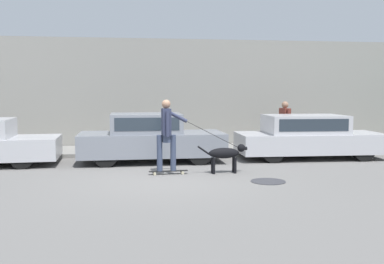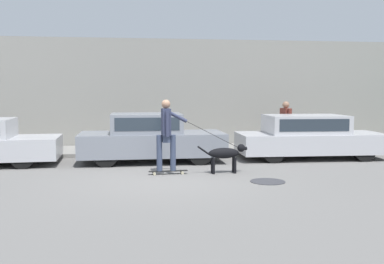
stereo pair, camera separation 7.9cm
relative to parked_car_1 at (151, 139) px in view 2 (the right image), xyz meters
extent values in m
plane|color=slate|center=(0.15, -2.53, -0.65)|extent=(36.00, 36.00, 0.00)
cube|color=gray|center=(0.15, 3.33, 1.25)|extent=(32.00, 0.30, 3.82)
cube|color=gray|center=(0.15, 2.08, -0.59)|extent=(30.00, 2.17, 0.12)
cylinder|color=black|center=(-3.38, 0.79, -0.35)|extent=(0.61, 0.22, 0.60)
cylinder|color=black|center=(-3.33, -0.69, -0.35)|extent=(0.61, 0.22, 0.60)
cylinder|color=black|center=(1.29, 0.73, -0.32)|extent=(0.66, 0.20, 0.66)
cylinder|color=black|center=(1.29, -0.73, -0.32)|extent=(0.66, 0.20, 0.66)
cylinder|color=black|center=(-1.21, 0.73, -0.32)|extent=(0.66, 0.20, 0.66)
cylinder|color=black|center=(-1.21, -0.73, -0.32)|extent=(0.66, 0.20, 0.66)
cube|color=gray|center=(0.04, 0.00, -0.14)|extent=(4.04, 1.71, 0.63)
cube|color=gray|center=(-0.12, 0.00, 0.44)|extent=(1.95, 1.54, 0.54)
cube|color=#28333D|center=(-0.12, -0.77, 0.47)|extent=(1.71, 0.01, 0.35)
cylinder|color=black|center=(6.07, 0.68, -0.34)|extent=(0.63, 0.22, 0.62)
cylinder|color=black|center=(6.02, -0.78, -0.34)|extent=(0.63, 0.22, 0.62)
cylinder|color=black|center=(3.43, 0.78, -0.34)|extent=(0.63, 0.22, 0.62)
cylinder|color=black|center=(3.37, -0.68, -0.34)|extent=(0.63, 0.22, 0.62)
cube|color=#BCBCC1|center=(4.72, 0.00, -0.18)|extent=(4.33, 1.86, 0.57)
cube|color=#BCBCC1|center=(4.55, 0.01, 0.37)|extent=(2.34, 1.62, 0.53)
cube|color=#28333D|center=(4.52, -0.76, 0.39)|extent=(2.01, 0.09, 0.34)
cylinder|color=black|center=(1.93, -1.96, -0.46)|extent=(0.07, 0.07, 0.38)
cylinder|color=black|center=(1.94, -2.10, -0.46)|extent=(0.07, 0.07, 0.38)
cylinder|color=black|center=(1.40, -1.98, -0.46)|extent=(0.07, 0.07, 0.38)
cylinder|color=black|center=(1.41, -2.12, -0.46)|extent=(0.07, 0.07, 0.38)
ellipsoid|color=black|center=(1.67, -2.04, -0.16)|extent=(0.77, 0.29, 0.26)
sphere|color=black|center=(2.11, -2.02, -0.04)|extent=(0.19, 0.19, 0.19)
cylinder|color=black|center=(2.19, -2.02, -0.06)|extent=(0.11, 0.09, 0.09)
cylinder|color=black|center=(1.17, -2.06, -0.08)|extent=(0.31, 0.05, 0.23)
cylinder|color=beige|center=(0.66, -1.90, -0.62)|extent=(0.07, 0.03, 0.07)
cylinder|color=beige|center=(0.66, -2.05, -0.62)|extent=(0.07, 0.03, 0.07)
cylinder|color=beige|center=(-0.02, -1.93, -0.62)|extent=(0.07, 0.03, 0.07)
cylinder|color=beige|center=(-0.01, -2.08, -0.62)|extent=(0.07, 0.03, 0.07)
cube|color=black|center=(0.32, -1.99, -0.58)|extent=(0.94, 0.16, 0.02)
cylinder|color=#38425B|center=(0.44, -1.98, -0.13)|extent=(0.14, 0.14, 0.87)
cylinder|color=#38425B|center=(0.11, -1.99, -0.13)|extent=(0.14, 0.14, 0.87)
cube|color=#38425B|center=(0.28, -1.99, 0.21)|extent=(0.18, 0.31, 0.17)
cube|color=#2D334C|center=(0.28, -1.99, 0.61)|extent=(0.21, 0.40, 0.63)
sphere|color=#997056|center=(0.28, -1.99, 1.03)|extent=(0.21, 0.21, 0.21)
cylinder|color=#2D334C|center=(0.29, -2.22, 0.58)|extent=(0.09, 0.09, 0.60)
cylinder|color=#2D334C|center=(0.53, -1.79, 0.74)|extent=(0.58, 0.17, 0.35)
cylinder|color=black|center=(1.45, -1.93, 0.27)|extent=(1.32, 0.21, 0.69)
cylinder|color=#28282D|center=(4.54, 1.53, -0.15)|extent=(0.16, 0.16, 0.76)
cylinder|color=#28282D|center=(4.52, 1.71, -0.15)|extent=(0.16, 0.16, 0.76)
cube|color=brown|center=(4.53, 1.62, 0.50)|extent=(0.27, 0.47, 0.55)
cylinder|color=brown|center=(4.56, 1.35, 0.51)|extent=(0.10, 0.10, 0.52)
cylinder|color=brown|center=(4.50, 1.89, 0.51)|extent=(0.10, 0.10, 0.52)
sphere|color=#997056|center=(4.53, 1.62, 0.89)|extent=(0.23, 0.23, 0.23)
cube|color=#1E569E|center=(4.56, 1.35, 0.14)|extent=(0.14, 0.34, 0.22)
cylinder|color=#38383D|center=(2.42, -3.19, -0.65)|extent=(0.77, 0.77, 0.01)
camera|label=1|loc=(-0.66, -12.60, 1.34)|focal=42.00mm
camera|label=2|loc=(-0.59, -12.62, 1.34)|focal=42.00mm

